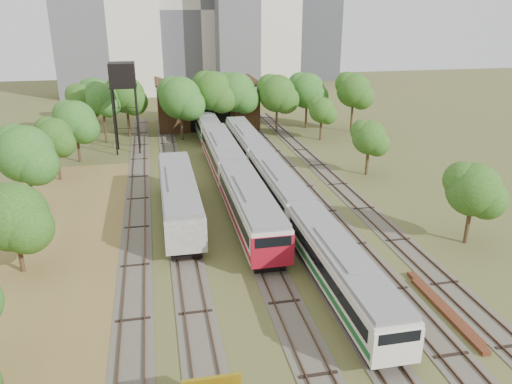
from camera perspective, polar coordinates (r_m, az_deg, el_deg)
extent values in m
plane|color=#475123|center=(32.72, 8.22, -15.00)|extent=(240.00, 240.00, 0.00)
cube|color=brown|center=(38.77, -22.72, -10.39)|extent=(14.00, 60.00, 0.04)
cube|color=#4C473D|center=(53.35, -13.35, -0.76)|extent=(2.60, 80.00, 0.06)
cube|color=#472D1E|center=(53.35, -14.13, -0.72)|extent=(0.08, 80.00, 0.14)
cube|color=#472D1E|center=(53.29, -12.59, -0.61)|extent=(0.08, 80.00, 0.14)
cube|color=#4C473D|center=(53.33, -9.07, -0.45)|extent=(2.60, 80.00, 0.06)
cube|color=#472D1E|center=(53.28, -9.84, -0.42)|extent=(0.08, 80.00, 0.14)
cube|color=#472D1E|center=(53.33, -8.30, -0.31)|extent=(0.08, 80.00, 0.14)
cube|color=#4C473D|center=(53.87, -2.69, 0.01)|extent=(2.60, 80.00, 0.06)
cube|color=#472D1E|center=(53.74, -3.45, 0.04)|extent=(0.08, 80.00, 0.14)
cube|color=#472D1E|center=(53.95, -1.94, 0.15)|extent=(0.08, 80.00, 0.14)
cube|color=#4C473D|center=(54.59, 1.45, 0.31)|extent=(2.60, 80.00, 0.06)
cube|color=#472D1E|center=(54.41, 0.72, 0.34)|extent=(0.08, 80.00, 0.14)
cube|color=#472D1E|center=(54.72, 2.19, 0.45)|extent=(0.08, 80.00, 0.14)
cube|color=#4C473D|center=(55.59, 5.47, 0.60)|extent=(2.60, 80.00, 0.06)
cube|color=#472D1E|center=(55.36, 4.77, 0.63)|extent=(0.08, 80.00, 0.14)
cube|color=#472D1E|center=(55.77, 6.18, 0.73)|extent=(0.08, 80.00, 0.14)
cube|color=#4C473D|center=(56.86, 9.33, 0.87)|extent=(2.60, 80.00, 0.06)
cube|color=#472D1E|center=(56.58, 8.66, 0.91)|extent=(0.08, 80.00, 0.14)
cube|color=#472D1E|center=(57.08, 10.01, 1.01)|extent=(0.08, 80.00, 0.14)
cube|color=black|center=(44.69, -0.66, -3.87)|extent=(2.42, 15.64, 0.88)
cube|color=silver|center=(43.97, -0.67, -1.71)|extent=(3.19, 17.00, 2.75)
cube|color=black|center=(43.85, -0.67, -1.31)|extent=(3.25, 15.64, 0.94)
cube|color=slate|center=(43.40, -0.68, 0.21)|extent=(2.94, 16.66, 0.40)
cube|color=maroon|center=(44.27, -0.66, -2.63)|extent=(3.25, 16.66, 0.50)
cube|color=maroon|center=(36.53, 1.91, -6.83)|extent=(3.23, 0.25, 2.48)
cube|color=black|center=(60.84, -3.85, 2.83)|extent=(2.42, 15.64, 0.88)
cube|color=silver|center=(60.31, -3.89, 4.47)|extent=(3.19, 17.00, 2.75)
cube|color=black|center=(60.22, -3.90, 4.77)|extent=(3.25, 15.64, 0.94)
cube|color=slate|center=(59.90, -3.92, 5.92)|extent=(2.94, 16.66, 0.40)
cube|color=maroon|center=(60.53, -3.87, 3.77)|extent=(3.25, 16.66, 0.50)
cube|color=black|center=(35.82, 9.45, -10.90)|extent=(2.15, 15.64, 0.78)
cube|color=silver|center=(35.01, 9.60, -8.64)|extent=(2.84, 17.00, 2.44)
cube|color=black|center=(34.87, 9.63, -8.22)|extent=(2.90, 15.64, 0.83)
cube|color=slate|center=(34.36, 9.74, -6.61)|extent=(2.61, 16.66, 0.35)
cube|color=#165B28|center=(35.35, 9.54, -9.61)|extent=(2.90, 16.66, 0.44)
cube|color=silver|center=(28.69, 15.83, -16.78)|extent=(2.88, 0.25, 2.20)
cube|color=black|center=(50.79, 2.49, -0.85)|extent=(2.15, 15.64, 0.78)
cube|color=silver|center=(50.23, 2.52, 0.86)|extent=(2.84, 17.00, 2.44)
cube|color=black|center=(50.13, 2.53, 1.17)|extent=(2.90, 15.64, 0.83)
cube|color=slate|center=(49.77, 2.55, 2.37)|extent=(2.61, 16.66, 0.35)
cube|color=#165B28|center=(50.46, 2.51, 0.13)|extent=(2.90, 16.66, 0.44)
cube|color=black|center=(67.00, -1.16, 4.50)|extent=(2.15, 15.64, 0.78)
cube|color=silver|center=(66.57, -1.17, 5.84)|extent=(2.84, 17.00, 2.44)
cube|color=black|center=(66.50, -1.17, 6.08)|extent=(2.90, 15.64, 0.83)
cube|color=slate|center=(66.23, -1.18, 7.01)|extent=(2.61, 16.66, 0.35)
cube|color=#165B28|center=(66.75, -1.17, 5.27)|extent=(2.90, 16.66, 0.44)
cube|color=black|center=(78.55, -5.77, 6.81)|extent=(2.17, 14.72, 0.79)
cube|color=silver|center=(78.18, -5.82, 7.97)|extent=(2.86, 16.00, 2.47)
cube|color=black|center=(78.12, -5.82, 8.19)|extent=(2.92, 14.72, 0.84)
cube|color=slate|center=(77.89, -5.85, 8.99)|extent=(2.63, 15.68, 0.36)
cube|color=#165B28|center=(78.34, -5.80, 7.48)|extent=(2.92, 15.68, 0.44)
cube|color=silver|center=(70.52, -5.10, 6.51)|extent=(2.90, 0.25, 2.22)
cube|color=black|center=(47.47, -8.67, -2.59)|extent=(2.45, 16.56, 0.89)
cube|color=gray|center=(46.79, -8.79, -0.52)|extent=(3.23, 18.00, 2.79)
cube|color=black|center=(46.67, -8.81, -0.14)|extent=(3.29, 16.56, 0.95)
cube|color=slate|center=(46.25, -8.90, 1.32)|extent=(2.97, 17.64, 0.40)
cylinder|color=black|center=(68.87, -15.88, 7.61)|extent=(0.22, 0.22, 8.80)
cylinder|color=black|center=(68.71, -13.39, 7.80)|extent=(0.22, 0.22, 8.80)
cylinder|color=black|center=(71.76, -15.74, 8.12)|extent=(0.22, 0.22, 8.80)
cylinder|color=black|center=(71.61, -13.36, 8.31)|extent=(0.22, 0.22, 8.80)
cube|color=black|center=(69.43, -14.93, 11.58)|extent=(3.46, 3.46, 0.20)
cube|color=black|center=(69.22, -15.05, 12.88)|extent=(3.30, 3.30, 2.97)
cube|color=#5A2D19|center=(35.63, 20.95, -12.79)|extent=(0.56, 8.40, 0.28)
cube|color=#5A2D19|center=(36.31, 20.51, -12.04)|extent=(0.55, 8.74, 0.28)
cube|color=#322012|center=(84.86, -5.67, 9.47)|extent=(16.00, 11.00, 5.50)
cube|color=#322012|center=(83.97, -8.52, 11.56)|extent=(8.45, 11.55, 2.96)
cube|color=#322012|center=(84.80, -3.01, 11.84)|extent=(8.45, 11.55, 2.96)
cube|color=black|center=(79.67, -5.21, 8.36)|extent=(6.40, 0.15, 4.12)
cylinder|color=#382616|center=(41.39, -25.40, -6.06)|extent=(0.36, 0.36, 3.53)
sphere|color=#1B4712|center=(40.34, -25.98, -2.58)|extent=(5.06, 5.06, 5.06)
cylinder|color=#382616|center=(52.57, -24.32, 0.25)|extent=(0.36, 0.36, 4.62)
sphere|color=#1B4712|center=(51.55, -24.89, 3.97)|extent=(5.40, 5.40, 5.40)
cylinder|color=#382616|center=(61.38, -21.67, 3.10)|extent=(0.36, 0.36, 4.06)
sphere|color=#1B4712|center=(60.60, -22.06, 5.93)|extent=(4.10, 4.10, 4.10)
cylinder|color=#382616|center=(67.73, -19.64, 4.95)|extent=(0.36, 0.36, 4.15)
sphere|color=#1B4712|center=(67.00, -19.97, 7.59)|extent=(5.23, 5.23, 5.23)
cylinder|color=#382616|center=(81.17, -18.90, 7.53)|extent=(0.36, 0.36, 4.29)
sphere|color=#1B4712|center=(80.55, -19.17, 9.82)|extent=(4.98, 4.98, 4.98)
cylinder|color=#382616|center=(90.59, -17.69, 8.79)|extent=(0.36, 0.36, 3.87)
sphere|color=#1B4712|center=(90.08, -17.90, 10.65)|extent=(5.22, 5.22, 5.22)
cylinder|color=#382616|center=(76.26, -16.89, 7.26)|extent=(0.36, 0.36, 5.06)
sphere|color=#1B4712|center=(75.52, -17.19, 10.15)|extent=(4.45, 4.45, 4.45)
cylinder|color=#382616|center=(78.98, -14.39, 7.93)|extent=(0.36, 0.36, 5.02)
sphere|color=#1B4712|center=(78.27, -14.65, 10.70)|extent=(5.51, 5.51, 5.51)
cylinder|color=#382616|center=(75.40, -8.50, 7.73)|extent=(0.36, 0.36, 4.93)
sphere|color=#1B4712|center=(74.66, -8.65, 10.58)|extent=(6.17, 6.17, 6.17)
cylinder|color=#382616|center=(78.31, -4.81, 8.47)|extent=(0.36, 0.36, 5.23)
sphere|color=#1B4712|center=(77.57, -4.90, 11.39)|extent=(6.04, 6.04, 6.04)
cylinder|color=#382616|center=(79.35, -2.26, 8.59)|extent=(0.36, 0.36, 4.96)
sphere|color=#1B4712|center=(78.65, -2.30, 11.32)|extent=(6.06, 6.06, 6.06)
cylinder|color=#382616|center=(79.25, 2.37, 8.52)|extent=(0.36, 0.36, 4.84)
sphere|color=#1B4712|center=(78.56, 2.41, 11.19)|extent=(5.74, 5.74, 5.74)
cylinder|color=#382616|center=(82.68, 5.76, 8.92)|extent=(0.36, 0.36, 4.78)
sphere|color=#1B4712|center=(82.02, 5.85, 11.45)|extent=(5.69, 5.69, 5.69)
cylinder|color=#382616|center=(81.17, 10.90, 8.58)|extent=(0.36, 0.36, 5.15)
sphere|color=#1B4712|center=(80.46, 11.09, 11.35)|extent=(5.25, 5.25, 5.25)
cylinder|color=#382616|center=(45.44, 23.08, -3.19)|extent=(0.36, 0.36, 3.78)
sphere|color=#1B4712|center=(44.42, 23.60, 0.27)|extent=(4.43, 4.43, 4.43)
cylinder|color=#382616|center=(60.42, 12.60, 3.57)|extent=(0.36, 0.36, 3.56)
sphere|color=#1B4712|center=(59.70, 12.80, 6.10)|extent=(3.97, 3.97, 3.97)
cylinder|color=#382616|center=(75.56, 7.42, 7.25)|extent=(0.36, 0.36, 3.51)
sphere|color=#1B4712|center=(74.99, 7.52, 9.27)|extent=(3.78, 3.78, 3.78)
cube|color=#B6B0A5|center=(125.40, -6.77, 20.00)|extent=(20.00, 18.00, 36.00)
cube|color=#3D3F45|center=(141.86, 6.57, 18.44)|extent=(12.00, 12.00, 28.00)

